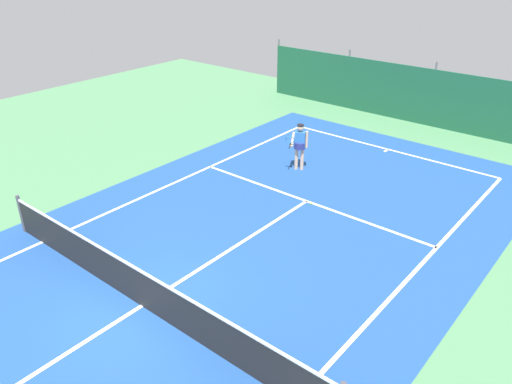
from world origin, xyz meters
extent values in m
plane|color=#4C8456|center=(0.00, 0.00, 0.00)|extent=(36.00, 36.00, 0.00)
cube|color=#1E478C|center=(0.00, 0.00, 0.00)|extent=(11.02, 26.60, 0.01)
cube|color=white|center=(0.00, 11.90, 0.01)|extent=(8.22, 0.10, 0.01)
cube|color=white|center=(-4.11, 0.00, 0.01)|extent=(0.10, 23.80, 0.01)
cube|color=white|center=(0.00, 6.40, 0.01)|extent=(8.22, 0.10, 0.01)
cube|color=white|center=(0.00, 0.00, 0.01)|extent=(0.10, 12.80, 0.01)
cube|color=white|center=(0.00, 11.75, 0.01)|extent=(0.10, 0.30, 0.01)
cube|color=black|center=(0.00, 0.00, 0.47)|extent=(9.92, 0.03, 0.95)
cube|color=white|center=(0.00, 0.00, 0.97)|extent=(9.92, 0.04, 0.05)
cylinder|color=#47474C|center=(-5.01, 0.00, 0.55)|extent=(0.10, 0.10, 1.10)
cube|color=#195138|center=(0.00, 15.55, 1.20)|extent=(16.22, 0.06, 2.40)
cylinder|color=#595B60|center=(-8.11, 15.61, 1.35)|extent=(0.08, 0.08, 2.70)
cylinder|color=#595B60|center=(-4.05, 15.61, 1.35)|extent=(0.08, 0.08, 2.70)
cylinder|color=#595B60|center=(0.00, 15.61, 1.35)|extent=(0.08, 0.08, 2.70)
cube|color=#234C1E|center=(0.00, 16.15, 0.55)|extent=(14.60, 0.70, 1.10)
cylinder|color=#D8AD8C|center=(-1.49, 8.28, 0.41)|extent=(0.12, 0.12, 0.82)
cylinder|color=#D8AD8C|center=(-1.67, 8.19, 0.41)|extent=(0.12, 0.12, 0.82)
cylinder|color=navy|center=(-1.58, 8.23, 0.90)|extent=(0.40, 0.40, 0.22)
cube|color=#2D6BB7|center=(-1.58, 8.23, 1.10)|extent=(0.41, 0.34, 0.56)
sphere|color=#D8AD8C|center=(-1.58, 8.23, 1.53)|extent=(0.22, 0.22, 0.22)
cylinder|color=black|center=(-1.58, 8.23, 1.62)|extent=(0.23, 0.23, 0.04)
cylinder|color=#D8AD8C|center=(-1.38, 8.34, 1.13)|extent=(0.09, 0.09, 0.58)
cylinder|color=#D8AD8C|center=(-1.74, 8.02, 1.13)|extent=(0.32, 0.51, 0.41)
cylinder|color=black|center=(-1.64, 7.73, 1.02)|extent=(0.15, 0.26, 0.13)
torus|color=teal|center=(-1.64, 7.73, 1.24)|extent=(0.33, 0.25, 0.29)
sphere|color=#CCDB33|center=(0.22, 6.33, 0.03)|extent=(0.07, 0.07, 0.07)
camera|label=1|loc=(7.57, -5.26, 7.28)|focal=35.67mm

